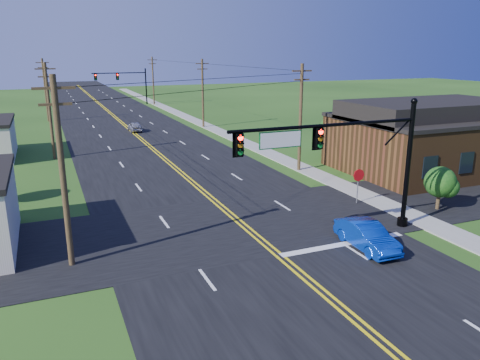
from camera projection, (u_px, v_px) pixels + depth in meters
name	position (u px, v px, depth m)	size (l,w,h in m)	color
ground	(363.00, 332.00, 17.15)	(260.00, 260.00, 0.00)	#214213
road_main	(128.00, 129.00, 61.61)	(16.00, 220.00, 0.04)	black
road_cross	(238.00, 224.00, 27.82)	(70.00, 10.00, 0.04)	black
sidewalk	(230.00, 136.00, 56.62)	(2.00, 160.00, 0.08)	gray
signal_mast_main	(343.00, 153.00, 24.62)	(11.30, 0.60, 7.48)	black
signal_mast_far	(123.00, 81.00, 88.74)	(10.98, 0.60, 7.48)	black
brick_building	(427.00, 143.00, 39.98)	(14.20, 11.20, 4.70)	#4F3116
utility_pole_left_a	(62.00, 170.00, 21.26)	(1.80, 0.28, 9.00)	#3A2C1A
utility_pole_left_b	(50.00, 109.00, 43.49)	(1.80, 0.28, 9.00)	#3A2C1A
utility_pole_left_c	(45.00, 89.00, 67.50)	(1.80, 0.28, 9.00)	#3A2C1A
utility_pole_right_a	(301.00, 116.00, 39.11)	(1.80, 0.28, 9.00)	#3A2C1A
utility_pole_right_b	(203.00, 92.00, 62.23)	(1.80, 0.28, 9.00)	#3A2C1A
utility_pole_right_c	(153.00, 80.00, 88.91)	(1.80, 0.28, 9.00)	#3A2C1A
tree_right_back	(335.00, 129.00, 45.54)	(3.00, 3.00, 4.10)	#3A2C1A
shrub_corner	(440.00, 182.00, 29.95)	(2.00, 2.00, 2.86)	#3A2C1A
blue_car	(367.00, 236.00, 24.20)	(1.46, 4.20, 1.38)	#072EA0
distant_car	(135.00, 127.00, 59.81)	(1.44, 3.58, 1.22)	#9F9EA3
stop_sign	(358.00, 179.00, 31.14)	(0.86, 0.10, 2.42)	slate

